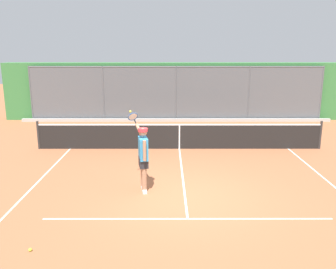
# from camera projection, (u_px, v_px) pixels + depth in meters

# --- Properties ---
(ground_plane) EXTENTS (60.00, 60.00, 0.00)m
(ground_plane) POSITION_uv_depth(u_px,v_px,m) (185.00, 198.00, 8.97)
(ground_plane) COLOR #A8603D
(court_line_markings) EXTENTS (8.34, 10.36, 0.01)m
(court_line_markings) POSITION_uv_depth(u_px,v_px,m) (188.00, 225.00, 7.56)
(court_line_markings) COLOR white
(court_line_markings) RESTS_ON ground
(fence_backdrop) EXTENTS (18.10, 1.37, 2.99)m
(fence_backdrop) POSITION_uv_depth(u_px,v_px,m) (176.00, 91.00, 18.85)
(fence_backdrop) COLOR #565B60
(fence_backdrop) RESTS_ON ground
(tennis_net) EXTENTS (10.72, 0.09, 1.07)m
(tennis_net) POSITION_uv_depth(u_px,v_px,m) (179.00, 136.00, 13.25)
(tennis_net) COLOR #2D2D2D
(tennis_net) RESTS_ON ground
(tennis_player) EXTENTS (0.65, 1.35, 2.01)m
(tennis_player) POSITION_uv_depth(u_px,v_px,m) (143.00, 154.00, 9.20)
(tennis_player) COLOR silver
(tennis_player) RESTS_ON ground
(tennis_ball_near_net) EXTENTS (0.07, 0.07, 0.07)m
(tennis_ball_near_net) POSITION_uv_depth(u_px,v_px,m) (30.00, 250.00, 6.58)
(tennis_ball_near_net) COLOR #C1D138
(tennis_ball_near_net) RESTS_ON ground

